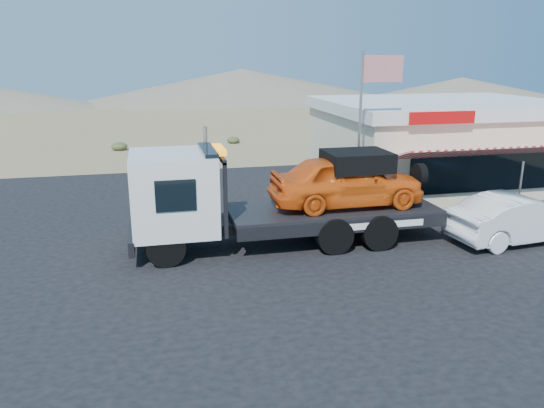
# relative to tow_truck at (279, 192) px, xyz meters

# --- Properties ---
(ground) EXTENTS (120.00, 120.00, 0.00)m
(ground) POSITION_rel_tow_truck_xyz_m (-1.40, -2.84, -1.73)
(ground) COLOR olive
(ground) RESTS_ON ground
(asphalt_lot) EXTENTS (32.00, 24.00, 0.02)m
(asphalt_lot) POSITION_rel_tow_truck_xyz_m (0.60, 0.16, -1.72)
(asphalt_lot) COLOR black
(asphalt_lot) RESTS_ON ground
(tow_truck) EXTENTS (9.61, 2.85, 3.21)m
(tow_truck) POSITION_rel_tow_truck_xyz_m (0.00, 0.00, 0.00)
(tow_truck) COLOR black
(tow_truck) RESTS_ON asphalt_lot
(white_sedan) EXTENTS (4.86, 2.10, 1.56)m
(white_sedan) POSITION_rel_tow_truck_xyz_m (7.62, -1.54, -0.93)
(white_sedan) COLOR silver
(white_sedan) RESTS_ON asphalt_lot
(jerky_store) EXTENTS (10.40, 9.97, 3.90)m
(jerky_store) POSITION_rel_tow_truck_xyz_m (9.09, 6.13, 0.26)
(jerky_store) COLOR beige
(jerky_store) RESTS_ON asphalt_lot
(flagpole) EXTENTS (1.55, 0.10, 6.00)m
(flagpole) POSITION_rel_tow_truck_xyz_m (3.53, 1.66, 2.04)
(flagpole) COLOR #99999E
(flagpole) RESTS_ON asphalt_lot
(distant_hills) EXTENTS (126.00, 48.00, 4.20)m
(distant_hills) POSITION_rel_tow_truck_xyz_m (-11.18, 52.30, 0.16)
(distant_hills) COLOR #726B59
(distant_hills) RESTS_ON ground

